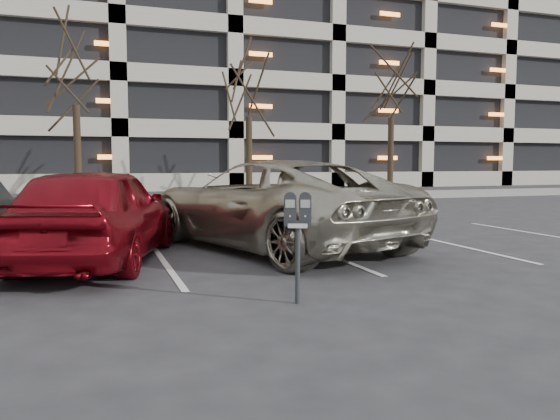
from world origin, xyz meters
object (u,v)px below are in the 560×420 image
object	(u,v)px
tree_d	(392,70)
suv_silver	(272,204)
parking_meter	(298,220)
car_red	(97,214)
tree_c	(249,66)
tree_b	(74,44)

from	to	relation	value
tree_d	suv_silver	world-z (taller)	tree_d
parking_meter	car_red	size ratio (longest dim) A/B	0.27
tree_c	parking_meter	world-z (taller)	tree_c
tree_d	car_red	world-z (taller)	tree_d
tree_b	tree_c	xyz separation A→B (m)	(7.00, 0.00, -0.42)
tree_d	parking_meter	bearing A→B (deg)	-123.17
tree_c	tree_d	size ratio (longest dim) A/B	0.97
tree_c	parking_meter	bearing A→B (deg)	-103.92
tree_b	tree_c	world-z (taller)	tree_b
tree_b	tree_d	bearing A→B (deg)	0.00
tree_c	car_red	distance (m)	16.01
tree_b	car_red	xyz separation A→B (m)	(0.60, -13.81, -5.39)
parking_meter	suv_silver	bearing A→B (deg)	97.73
tree_b	tree_d	size ratio (longest dim) A/B	1.04
tree_d	parking_meter	distance (m)	21.20
tree_b	parking_meter	size ratio (longest dim) A/B	6.84
tree_b	suv_silver	size ratio (longest dim) A/B	1.31
suv_silver	car_red	size ratio (longest dim) A/B	1.41
tree_c	car_red	xyz separation A→B (m)	(-6.40, -13.81, -4.96)
suv_silver	tree_b	bearing A→B (deg)	-92.63
parking_meter	suv_silver	xyz separation A→B (m)	(1.01, 4.02, -0.13)
tree_b	suv_silver	world-z (taller)	tree_b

